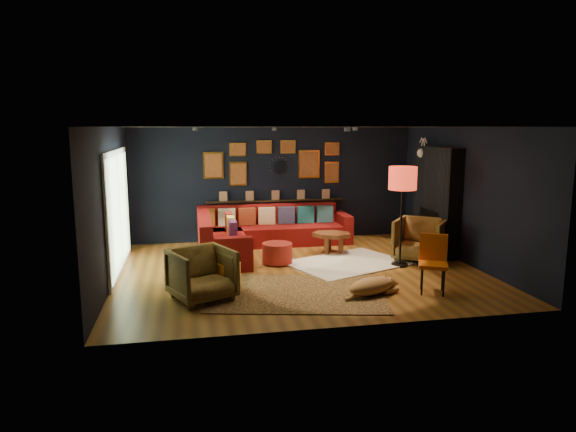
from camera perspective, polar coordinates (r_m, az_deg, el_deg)
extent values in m
plane|color=#946022|center=(9.47, 1.33, -6.07)|extent=(6.50, 6.50, 0.00)
plane|color=black|center=(11.88, -1.47, 3.58)|extent=(6.50, 0.00, 6.50)
plane|color=black|center=(6.58, 6.49, -1.58)|extent=(6.50, 0.00, 6.50)
plane|color=black|center=(9.09, -19.09, 1.10)|extent=(0.00, 5.50, 5.50)
plane|color=black|center=(10.39, 19.18, 2.13)|extent=(0.00, 5.50, 5.50)
plane|color=white|center=(9.11, 1.40, 9.86)|extent=(6.50, 6.50, 0.00)
cube|color=maroon|center=(11.54, -2.02, -2.10)|extent=(3.20, 0.95, 0.42)
cube|color=maroon|center=(11.80, -2.30, 0.24)|extent=(3.20, 0.24, 0.46)
cube|color=maroon|center=(11.89, 6.10, -1.25)|extent=(0.22, 0.95, 0.64)
cube|color=maroon|center=(10.35, -7.23, -3.57)|extent=(0.95, 2.20, 0.42)
cube|color=maroon|center=(10.24, -9.26, -1.35)|extent=(0.24, 2.20, 0.46)
cube|color=maroon|center=(9.35, -6.83, -4.32)|extent=(0.95, 0.22, 0.64)
cube|color=#BB7128|center=(11.48, -9.07, -0.20)|extent=(0.38, 0.14, 0.38)
cube|color=beige|center=(11.50, -6.83, -0.12)|extent=(0.38, 0.14, 0.38)
cube|color=maroon|center=(11.54, -4.60, -0.05)|extent=(0.38, 0.14, 0.38)
cube|color=#D3B27F|center=(11.60, -2.39, 0.02)|extent=(0.38, 0.14, 0.38)
cube|color=#333455|center=(11.67, -0.20, 0.09)|extent=(0.38, 0.14, 0.38)
cube|color=#185B63|center=(11.76, 1.95, 0.16)|extent=(0.38, 0.14, 0.38)
cube|color=#2B5864|center=(11.87, 4.07, 0.23)|extent=(0.38, 0.14, 0.38)
cube|color=maroon|center=(10.96, -6.59, -0.61)|extent=(0.14, 0.38, 0.38)
cube|color=gold|center=(10.47, -6.37, -1.10)|extent=(0.14, 0.38, 0.38)
cube|color=#592658|center=(9.98, -6.14, -1.64)|extent=(0.14, 0.38, 0.38)
cube|color=black|center=(11.86, -1.41, 1.72)|extent=(3.20, 0.12, 0.04)
cube|color=gold|center=(11.66, -8.29, 5.58)|extent=(0.45, 0.03, 0.60)
cube|color=#A95929|center=(11.65, -8.28, 5.57)|extent=(0.38, 0.01, 0.51)
cube|color=gold|center=(11.72, -5.57, 4.67)|extent=(0.40, 0.03, 0.55)
cube|color=#A95929|center=(11.70, -5.56, 4.67)|extent=(0.34, 0.01, 0.47)
cube|color=gold|center=(11.68, -5.61, 7.36)|extent=(0.38, 0.03, 0.30)
cube|color=#A95929|center=(11.66, -5.60, 7.36)|extent=(0.32, 0.01, 0.25)
cube|color=gold|center=(11.97, 2.34, 5.78)|extent=(0.50, 0.03, 0.65)
cube|color=#A95929|center=(11.95, 2.36, 5.77)|extent=(0.42, 0.01, 0.55)
cube|color=gold|center=(12.12, 4.88, 4.86)|extent=(0.35, 0.03, 0.50)
cube|color=#A95929|center=(12.11, 4.90, 4.85)|extent=(0.30, 0.01, 0.42)
cube|color=gold|center=(12.09, 4.91, 7.45)|extent=(0.35, 0.03, 0.30)
cube|color=#A95929|center=(12.07, 4.94, 7.45)|extent=(0.30, 0.01, 0.25)
cube|color=gold|center=(11.75, -2.68, 7.66)|extent=(0.35, 0.03, 0.30)
cube|color=#A95929|center=(11.73, -2.66, 7.65)|extent=(0.30, 0.01, 0.25)
cube|color=gold|center=(11.84, -0.02, 7.68)|extent=(0.35, 0.03, 0.30)
cube|color=#A95929|center=(11.83, 0.00, 7.68)|extent=(0.30, 0.01, 0.25)
cylinder|color=silver|center=(11.83, -0.97, 5.50)|extent=(0.28, 0.03, 0.28)
cone|color=gold|center=(11.87, 0.08, 5.51)|extent=(0.03, 0.16, 0.03)
cone|color=gold|center=(11.86, 0.00, 5.92)|extent=(0.04, 0.16, 0.04)
cone|color=gold|center=(11.85, -0.23, 6.26)|extent=(0.04, 0.16, 0.04)
cone|color=gold|center=(11.83, -0.57, 6.49)|extent=(0.04, 0.16, 0.04)
cone|color=gold|center=(11.82, -0.98, 6.56)|extent=(0.03, 0.16, 0.03)
cone|color=gold|center=(11.81, -1.38, 6.47)|extent=(0.04, 0.16, 0.04)
cone|color=gold|center=(11.80, -1.73, 6.24)|extent=(0.04, 0.16, 0.04)
cone|color=gold|center=(11.79, -1.95, 5.89)|extent=(0.04, 0.16, 0.04)
cone|color=gold|center=(11.80, -2.03, 5.48)|extent=(0.03, 0.16, 0.03)
cone|color=gold|center=(11.81, -1.95, 5.07)|extent=(0.04, 0.16, 0.04)
cone|color=gold|center=(11.82, -1.72, 4.73)|extent=(0.04, 0.16, 0.04)
cone|color=gold|center=(11.84, -1.37, 4.51)|extent=(0.04, 0.16, 0.04)
cone|color=gold|center=(11.85, -0.97, 4.44)|extent=(0.03, 0.16, 0.03)
cone|color=gold|center=(11.87, -0.57, 4.53)|extent=(0.04, 0.16, 0.04)
cone|color=gold|center=(11.87, -0.23, 4.76)|extent=(0.04, 0.16, 0.04)
cone|color=gold|center=(11.88, 0.00, 5.11)|extent=(0.04, 0.16, 0.04)
cube|color=black|center=(11.13, 16.14, 1.72)|extent=(0.30, 1.60, 2.20)
cube|color=black|center=(11.20, 15.71, -1.57)|extent=(0.20, 0.80, 0.90)
cone|color=white|center=(11.52, 15.64, 6.77)|extent=(0.35, 0.28, 0.28)
sphere|color=white|center=(11.43, 14.64, 6.79)|extent=(0.20, 0.20, 0.20)
cylinder|color=white|center=(11.38, 14.90, 7.62)|extent=(0.02, 0.10, 0.28)
cylinder|color=white|center=(11.48, 14.64, 7.65)|extent=(0.02, 0.10, 0.28)
cube|color=white|center=(9.70, -18.36, 0.46)|extent=(0.04, 2.80, 2.20)
cube|color=#A9CA9A|center=(9.70, -18.22, 0.47)|extent=(0.01, 2.60, 2.00)
cube|color=white|center=(9.70, -18.19, 0.47)|extent=(0.02, 0.06, 2.00)
cylinder|color=black|center=(10.10, -10.27, 9.48)|extent=(0.10, 0.10, 0.06)
cylinder|color=black|center=(10.64, -1.54, 9.64)|extent=(0.10, 0.10, 0.06)
cylinder|color=black|center=(10.64, 7.48, 9.57)|extent=(0.10, 0.10, 0.06)
cylinder|color=black|center=(8.49, 6.59, 9.53)|extent=(0.10, 0.10, 0.06)
cube|color=silver|center=(9.98, 6.64, -5.22)|extent=(2.56, 2.25, 0.03)
cube|color=#B17E46|center=(8.23, 1.02, -8.50)|extent=(3.07, 2.48, 0.02)
cylinder|color=brown|center=(10.54, 4.29, -3.37)|extent=(0.10, 0.10, 0.33)
cylinder|color=brown|center=(10.62, 5.89, -3.29)|extent=(0.10, 0.10, 0.33)
cylinder|color=brown|center=(10.92, 4.58, -2.91)|extent=(0.10, 0.10, 0.33)
cylinder|color=maroon|center=(9.87, -1.20, -4.11)|extent=(0.58, 0.58, 0.38)
imported|color=#BD8E3B|center=(7.91, -9.56, -6.13)|extent=(1.10, 1.07, 0.88)
imported|color=#BD8E3B|center=(10.35, 14.45, -2.36)|extent=(1.23, 1.22, 0.93)
cylinder|color=gold|center=(8.26, -6.61, -6.78)|extent=(0.39, 0.39, 0.48)
cylinder|color=black|center=(8.32, 14.67, -7.02)|extent=(0.03, 0.03, 0.46)
cylinder|color=black|center=(8.34, 16.92, -7.09)|extent=(0.03, 0.03, 0.46)
cylinder|color=black|center=(8.64, 14.62, -6.40)|extent=(0.03, 0.03, 0.46)
cylinder|color=black|center=(8.65, 16.79, -6.47)|extent=(0.03, 0.03, 0.46)
cube|color=orange|center=(8.43, 15.82, -5.25)|extent=(0.57, 0.57, 0.06)
cube|color=orange|center=(8.55, 15.85, -3.33)|extent=(0.42, 0.22, 0.43)
cylinder|color=black|center=(10.00, 12.28, -5.32)|extent=(0.31, 0.31, 0.04)
cylinder|color=black|center=(9.83, 12.44, -0.94)|extent=(0.04, 0.04, 1.52)
cylinder|color=red|center=(9.70, 12.63, 4.13)|extent=(0.52, 0.52, 0.43)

